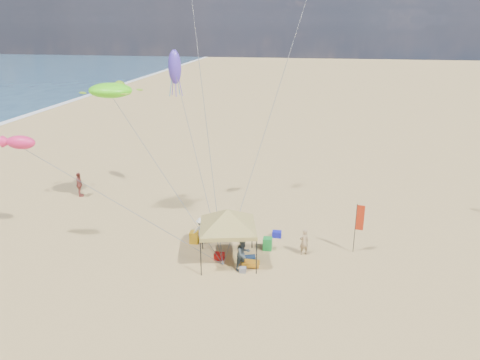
{
  "coord_description": "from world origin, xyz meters",
  "views": [
    {
      "loc": [
        3.91,
        -20.32,
        12.37
      ],
      "look_at": [
        0.0,
        3.0,
        4.0
      ],
      "focal_mm": 33.96,
      "sensor_mm": 36.0,
      "label": 1
    }
  ],
  "objects_px": {
    "person_near_a": "(304,242)",
    "person_far_a": "(79,185)",
    "chair_yellow": "(194,237)",
    "person_near_b": "(243,254)",
    "cooler_red": "(219,256)",
    "canopy_tent": "(228,211)",
    "chair_green": "(268,244)",
    "person_near_c": "(201,231)",
    "beach_cart": "(251,264)",
    "cooler_blue": "(277,234)",
    "feather_flag": "(359,221)"
  },
  "relations": [
    {
      "from": "cooler_blue",
      "to": "person_far_a",
      "type": "distance_m",
      "value": 15.59
    },
    {
      "from": "canopy_tent",
      "to": "person_near_a",
      "type": "distance_m",
      "value": 4.77
    },
    {
      "from": "feather_flag",
      "to": "canopy_tent",
      "type": "bearing_deg",
      "value": -162.97
    },
    {
      "from": "chair_green",
      "to": "person_near_a",
      "type": "bearing_deg",
      "value": -6.94
    },
    {
      "from": "cooler_red",
      "to": "beach_cart",
      "type": "distance_m",
      "value": 1.88
    },
    {
      "from": "cooler_red",
      "to": "chair_green",
      "type": "distance_m",
      "value": 2.95
    },
    {
      "from": "cooler_red",
      "to": "person_near_c",
      "type": "height_order",
      "value": "person_near_c"
    },
    {
      "from": "person_far_a",
      "to": "beach_cart",
      "type": "bearing_deg",
      "value": -143.82
    },
    {
      "from": "chair_green",
      "to": "person_near_c",
      "type": "bearing_deg",
      "value": 178.55
    },
    {
      "from": "canopy_tent",
      "to": "person_near_c",
      "type": "xyz_separation_m",
      "value": [
        -1.92,
        1.76,
        -2.12
      ]
    },
    {
      "from": "person_near_b",
      "to": "person_near_c",
      "type": "bearing_deg",
      "value": 91.96
    },
    {
      "from": "person_near_b",
      "to": "person_near_c",
      "type": "distance_m",
      "value": 3.79
    },
    {
      "from": "beach_cart",
      "to": "person_near_a",
      "type": "relative_size",
      "value": 0.59
    },
    {
      "from": "cooler_red",
      "to": "chair_yellow",
      "type": "height_order",
      "value": "chair_yellow"
    },
    {
      "from": "cooler_blue",
      "to": "person_far_a",
      "type": "height_order",
      "value": "person_far_a"
    },
    {
      "from": "chair_green",
      "to": "canopy_tent",
      "type": "bearing_deg",
      "value": -139.8
    },
    {
      "from": "person_near_b",
      "to": "person_far_a",
      "type": "xyz_separation_m",
      "value": [
        -13.56,
        8.29,
        0.03
      ]
    },
    {
      "from": "chair_green",
      "to": "cooler_red",
      "type": "bearing_deg",
      "value": -147.08
    },
    {
      "from": "person_near_a",
      "to": "beach_cart",
      "type": "bearing_deg",
      "value": 4.26
    },
    {
      "from": "chair_yellow",
      "to": "person_near_c",
      "type": "distance_m",
      "value": 0.63
    },
    {
      "from": "cooler_blue",
      "to": "canopy_tent",
      "type": "bearing_deg",
      "value": -125.52
    },
    {
      "from": "cooler_blue",
      "to": "person_near_b",
      "type": "bearing_deg",
      "value": -109.32
    },
    {
      "from": "cooler_blue",
      "to": "person_near_a",
      "type": "height_order",
      "value": "person_near_a"
    },
    {
      "from": "canopy_tent",
      "to": "cooler_red",
      "type": "xyz_separation_m",
      "value": [
        -0.51,
        0.06,
        -2.74
      ]
    },
    {
      "from": "chair_yellow",
      "to": "person_far_a",
      "type": "xyz_separation_m",
      "value": [
        -10.26,
        5.8,
        0.57
      ]
    },
    {
      "from": "cooler_red",
      "to": "cooler_blue",
      "type": "bearing_deg",
      "value": 48.53
    },
    {
      "from": "person_near_c",
      "to": "feather_flag",
      "type": "bearing_deg",
      "value": 165.9
    },
    {
      "from": "person_near_a",
      "to": "chair_green",
      "type": "bearing_deg",
      "value": -37.1
    },
    {
      "from": "canopy_tent",
      "to": "person_near_c",
      "type": "bearing_deg",
      "value": 137.47
    },
    {
      "from": "cooler_red",
      "to": "chair_green",
      "type": "bearing_deg",
      "value": 32.92
    },
    {
      "from": "beach_cart",
      "to": "person_near_a",
      "type": "xyz_separation_m",
      "value": [
        2.7,
        1.85,
        0.57
      ]
    },
    {
      "from": "canopy_tent",
      "to": "person_near_a",
      "type": "height_order",
      "value": "canopy_tent"
    },
    {
      "from": "person_near_a",
      "to": "person_far_a",
      "type": "relative_size",
      "value": 0.83
    },
    {
      "from": "chair_yellow",
      "to": "person_near_b",
      "type": "relative_size",
      "value": 0.39
    },
    {
      "from": "person_near_b",
      "to": "beach_cart",
      "type": "bearing_deg",
      "value": -9.92
    },
    {
      "from": "cooler_blue",
      "to": "person_far_a",
      "type": "bearing_deg",
      "value": 164.05
    },
    {
      "from": "canopy_tent",
      "to": "cooler_red",
      "type": "relative_size",
      "value": 10.33
    },
    {
      "from": "cooler_red",
      "to": "chair_yellow",
      "type": "xyz_separation_m",
      "value": [
        -1.85,
        1.71,
        0.16
      ]
    },
    {
      "from": "cooler_red",
      "to": "beach_cart",
      "type": "xyz_separation_m",
      "value": [
        1.82,
        -0.5,
        0.01
      ]
    },
    {
      "from": "chair_yellow",
      "to": "person_near_a",
      "type": "xyz_separation_m",
      "value": [
        6.37,
        -0.36,
        0.42
      ]
    },
    {
      "from": "beach_cart",
      "to": "cooler_red",
      "type": "bearing_deg",
      "value": 164.61
    },
    {
      "from": "cooler_red",
      "to": "person_near_c",
      "type": "relative_size",
      "value": 0.33
    },
    {
      "from": "canopy_tent",
      "to": "person_near_b",
      "type": "distance_m",
      "value": 2.36
    },
    {
      "from": "canopy_tent",
      "to": "cooler_blue",
      "type": "xyz_separation_m",
      "value": [
        2.35,
        3.29,
        -2.74
      ]
    },
    {
      "from": "feather_flag",
      "to": "person_far_a",
      "type": "height_order",
      "value": "feather_flag"
    },
    {
      "from": "canopy_tent",
      "to": "cooler_red",
      "type": "distance_m",
      "value": 2.79
    },
    {
      "from": "beach_cart",
      "to": "person_near_b",
      "type": "bearing_deg",
      "value": -142.76
    },
    {
      "from": "person_far_a",
      "to": "person_near_a",
      "type": "bearing_deg",
      "value": -134.24
    },
    {
      "from": "cooler_blue",
      "to": "feather_flag",
      "type": "bearing_deg",
      "value": -14.39
    },
    {
      "from": "cooler_blue",
      "to": "person_near_c",
      "type": "xyz_separation_m",
      "value": [
        -4.27,
        -1.53,
        0.62
      ]
    }
  ]
}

